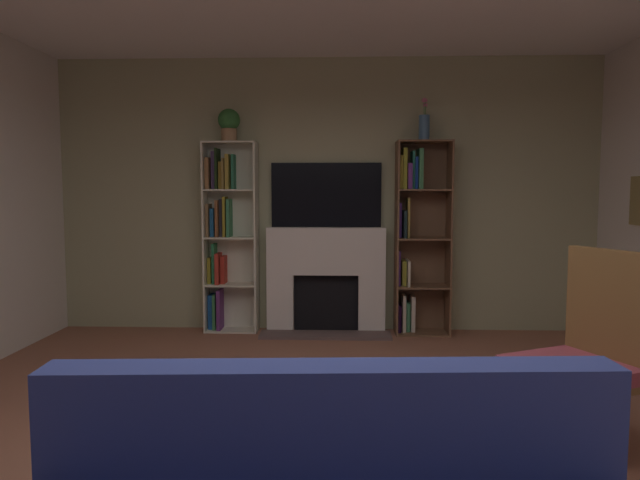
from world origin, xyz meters
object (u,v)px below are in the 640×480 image
Objects in this scene: tv at (326,195)px; vase_with_flowers at (424,126)px; potted_plant at (229,123)px; fireplace at (326,278)px; coffee_table at (339,461)px; bookshelf_left at (226,234)px; armchair at (585,352)px; bookshelf_right at (416,235)px.

vase_with_flowers is at bearing -6.73° from tv.
potted_plant is (-1.00, -0.12, 0.74)m from tv.
fireplace is 1.87m from vase_with_flowers.
tv is at bearing 90.00° from fireplace.
tv is 1.26m from potted_plant.
bookshelf_left is at bearing 108.48° from coffee_table.
fireplace is 0.67× the size of bookshelf_left.
bookshelf_left is at bearing 179.80° from fireplace.
fireplace is at bearing 119.36° from armchair.
bookshelf_left reaches higher than fireplace.
bookshelf_right reaches higher than armchair.
vase_with_flowers is 0.49× the size of coffee_table.
potted_plant is at bearing -177.12° from fireplace.
fireplace is 3.14m from armchair.
bookshelf_right is 1.12m from vase_with_flowers.
potted_plant is at bearing 107.86° from coffee_table.
vase_with_flowers is 3.16m from armchair.
potted_plant is 0.77× the size of vase_with_flowers.
potted_plant reaches higher than bookshelf_left.
fireplace is 1.17× the size of armchair.
coffee_table is at bearing -87.76° from tv.
potted_plant is at bearing -179.96° from vase_with_flowers.
bookshelf_right is 4.56× the size of vase_with_flowers.
vase_with_flowers is at bearing 101.24° from armchair.
fireplace is 0.67× the size of bookshelf_right.
bookshelf_right is at bearing -0.79° from bookshelf_left.
bookshelf_right is (0.94, -0.02, 0.46)m from fireplace.
bookshelf_left is 2.36m from vase_with_flowers.
bookshelf_left is 1.16m from potted_plant.
bookshelf_right is at bearing 158.45° from vase_with_flowers.
tv reaches higher than coffee_table.
tv is 0.58× the size of bookshelf_right.
fireplace is at bearing -90.00° from tv.
coffee_table is (0.14, -3.69, -1.10)m from tv.
vase_with_flowers is at bearing -21.55° from bookshelf_right.
armchair is at bearing -60.64° from fireplace.
tv is at bearing 174.34° from bookshelf_right.
bookshelf_left reaches higher than tv.
bookshelf_right is 1.74× the size of armchair.
bookshelf_left is 3.81m from armchair.
bookshelf_right reaches higher than fireplace.
bookshelf_right is at bearing 102.43° from armchair.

